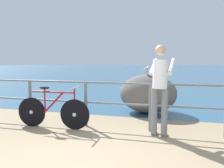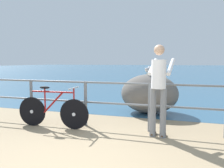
% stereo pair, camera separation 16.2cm
% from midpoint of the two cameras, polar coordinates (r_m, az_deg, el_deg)
% --- Properties ---
extents(ground_plane, '(120.00, 120.00, 0.10)m').
position_cam_midpoint_polar(ground_plane, '(22.62, 12.26, 1.75)').
color(ground_plane, '#937F60').
extents(sea_surface, '(120.00, 90.00, 0.01)m').
position_cam_midpoint_polar(sea_surface, '(50.74, 14.09, 3.89)').
color(sea_surface, '#2D5675').
rests_on(sea_surface, ground_plane).
extents(promenade_railing, '(7.33, 0.07, 1.02)m').
position_cam_midpoint_polar(promenade_railing, '(4.89, 0.29, -3.98)').
color(promenade_railing, slate).
rests_on(promenade_railing, ground_plane).
extents(bicycle, '(1.70, 0.48, 0.92)m').
position_cam_midpoint_polar(bicycle, '(5.16, -15.66, -6.51)').
color(bicycle, black).
rests_on(bicycle, ground_plane).
extents(person_at_railing, '(0.51, 0.66, 1.78)m').
position_cam_midpoint_polar(person_at_railing, '(4.41, 11.06, -0.50)').
color(person_at_railing, slate).
rests_on(person_at_railing, ground_plane).
extents(breakwater_boulder_main, '(1.62, 1.32, 1.11)m').
position_cam_midpoint_polar(breakwater_boulder_main, '(6.50, 8.43, -2.40)').
color(breakwater_boulder_main, '#605B56').
rests_on(breakwater_boulder_main, ground).
extents(seagull, '(0.19, 0.34, 0.23)m').
position_cam_midpoint_polar(seagull, '(6.41, 8.00, 3.71)').
color(seagull, gold).
rests_on(seagull, breakwater_boulder_main).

